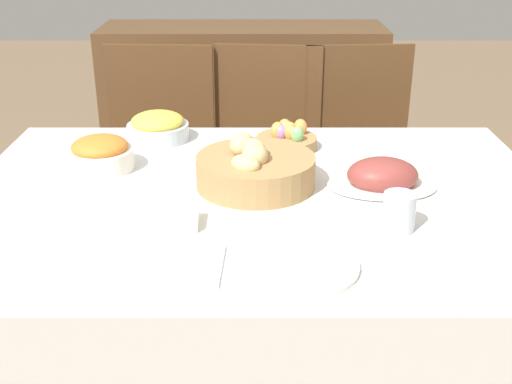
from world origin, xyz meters
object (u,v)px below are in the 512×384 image
at_px(chair_far_center, 264,158).
at_px(pineapple_bowl, 156,127).
at_px(chair_far_left, 156,158).
at_px(drinking_cup, 397,212).
at_px(carrot_bowl, 99,154).
at_px(egg_basket, 286,138).
at_px(spoon, 385,266).
at_px(bread_basket, 253,169).
at_px(dinner_plate, 295,265).
at_px(fork, 219,266).
at_px(butter_dish, 169,219).
at_px(knife, 370,266).
at_px(sideboard, 242,109).
at_px(ham_platter, 381,177).
at_px(chair_far_right, 359,158).

height_order(chair_far_center, pineapple_bowl, chair_far_center).
distance_m(chair_far_left, drinking_cup, 1.30).
bearing_deg(carrot_bowl, egg_basket, 18.28).
bearing_deg(carrot_bowl, spoon, -37.64).
xyz_separation_m(bread_basket, egg_basket, (0.10, 0.29, -0.02)).
height_order(dinner_plate, fork, dinner_plate).
height_order(fork, butter_dish, butter_dish).
bearing_deg(dinner_plate, knife, 0.00).
bearing_deg(dinner_plate, sideboard, 93.89).
relative_size(bread_basket, ham_platter, 1.09).
bearing_deg(spoon, sideboard, 96.25).
height_order(sideboard, bread_basket, bread_basket).
bearing_deg(ham_platter, knife, -102.84).
distance_m(chair_far_left, butter_dish, 1.09).
bearing_deg(egg_basket, chair_far_left, 132.18).
relative_size(chair_far_center, sideboard, 0.64).
distance_m(spoon, butter_dish, 0.49).
bearing_deg(spoon, chair_far_left, 115.32).
xyz_separation_m(chair_far_center, knife, (0.20, -1.22, 0.24)).
bearing_deg(ham_platter, chair_far_left, 130.57).
distance_m(pineapple_bowl, carrot_bowl, 0.27).
bearing_deg(sideboard, spoon, -81.33).
height_order(pineapple_bowl, spoon, pineapple_bowl).
bearing_deg(pineapple_bowl, knife, -55.43).
bearing_deg(sideboard, dinner_plate, -86.11).
height_order(chair_far_center, egg_basket, chair_far_center).
relative_size(sideboard, carrot_bowl, 7.93).
bearing_deg(egg_basket, sideboard, 96.27).
relative_size(chair_far_right, spoon, 5.54).
bearing_deg(dinner_plate, butter_dish, 145.97).
bearing_deg(dinner_plate, chair_far_right, 74.99).
bearing_deg(butter_dish, ham_platter, 22.77).
xyz_separation_m(egg_basket, spoon, (0.17, -0.70, -0.03)).
distance_m(pineapple_bowl, dinner_plate, 0.86).
distance_m(egg_basket, fork, 0.72).
distance_m(carrot_bowl, spoon, 0.87).
bearing_deg(knife, chair_far_left, 119.05).
bearing_deg(carrot_bowl, chair_far_right, 39.88).
height_order(chair_far_right, bread_basket, chair_far_right).
xyz_separation_m(chair_far_center, chair_far_right, (0.37, 0.00, 0.00)).
bearing_deg(chair_far_right, carrot_bowl, -144.33).
height_order(chair_far_left, fork, chair_far_left).
height_order(dinner_plate, spoon, dinner_plate).
bearing_deg(ham_platter, egg_basket, 127.54).
height_order(chair_far_right, butter_dish, chair_far_right).
distance_m(sideboard, knife, 2.19).
distance_m(knife, spoon, 0.03).
height_order(knife, spoon, same).
xyz_separation_m(ham_platter, knife, (-0.09, -0.40, -0.03)).
bearing_deg(bread_basket, spoon, -57.23).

